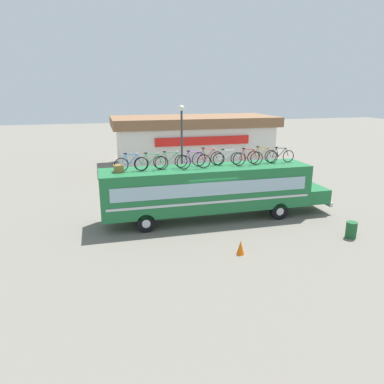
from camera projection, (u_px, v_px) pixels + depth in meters
The scene contains 16 objects.
ground_plane at pixel (206, 219), 19.58m from camera, with size 120.00×120.00×0.00m, color slate.
bus at pixel (211, 188), 19.18m from camera, with size 12.47×2.39×2.84m.
luggage_bag_1 at pixel (119, 168), 17.68m from camera, with size 0.46×0.51×0.35m, color olive.
rooftop_bicycle_1 at pixel (131, 164), 17.79m from camera, with size 1.65×0.44×0.92m.
rooftop_bicycle_2 at pixel (152, 163), 17.99m from camera, with size 1.68×0.44×0.91m.
rooftop_bicycle_3 at pixel (170, 161), 18.47m from camera, with size 1.77×0.44×0.90m.
rooftop_bicycle_4 at pixel (194, 161), 18.31m from camera, with size 1.77×0.44×0.96m.
rooftop_bicycle_5 at pixel (208, 158), 19.08m from camera, with size 1.74×0.44×0.98m.
rooftop_bicycle_6 at pixel (227, 158), 19.34m from camera, with size 1.65×0.44×0.87m.
rooftop_bicycle_7 at pixel (248, 158), 19.15m from camera, with size 1.70×0.44×0.95m.
rooftop_bicycle_8 at pixel (262, 156), 19.74m from camera, with size 1.73×0.44×0.94m.
rooftop_bicycle_9 at pixel (280, 156), 19.86m from camera, with size 1.64×0.44×0.89m.
roadside_building at pixel (194, 140), 33.73m from camera, with size 14.81×6.57×4.33m.
trash_bin at pixel (351, 230), 17.02m from camera, with size 0.50×0.50×0.77m, color #1E592D.
traffic_cone at pixel (241, 248), 15.29m from camera, with size 0.35×0.35×0.61m, color orange.
street_lamp at pixel (182, 137), 24.41m from camera, with size 0.37×0.37×5.72m.
Camera 1 is at (-5.44, -17.64, 6.74)m, focal length 34.01 mm.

